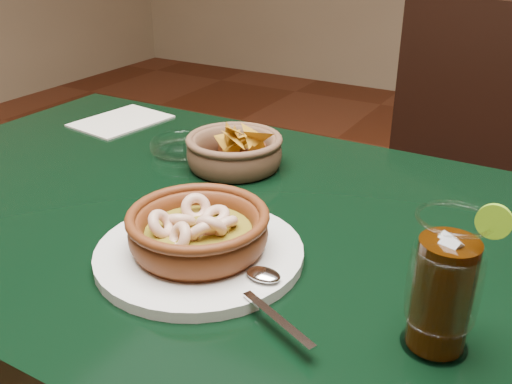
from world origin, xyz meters
The scene contains 8 objects.
dining_table centered at (0.00, 0.00, 0.65)m, with size 1.20×0.80×0.75m.
dining_chair centered at (0.23, 0.71, 0.55)m, with size 0.60×0.60×1.00m.
shrimp_plate centered at (0.12, -0.13, 0.78)m, with size 0.36×0.28×0.08m.
chip_basket centered at (-0.01, 0.16, 0.78)m, with size 0.21×0.21×0.11m.
guacamole_ramekin centered at (-0.02, 0.21, 0.77)m, with size 0.12×0.12×0.04m.
cola_drink centered at (0.44, -0.15, 0.83)m, with size 0.16×0.16×0.18m.
glass_ashtray centered at (-0.14, 0.17, 0.76)m, with size 0.13×0.13×0.03m.
paper_menu centered at (-0.38, 0.26, 0.75)m, with size 0.17×0.22×0.00m.
Camera 1 is at (0.51, -0.67, 1.17)m, focal length 40.00 mm.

